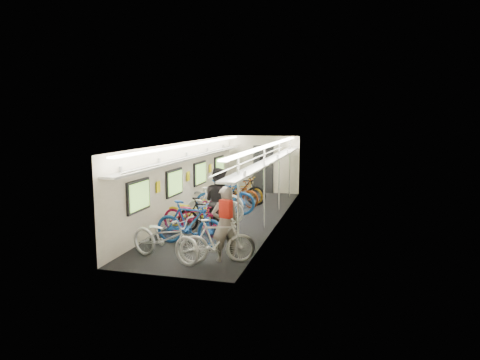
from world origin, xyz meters
The scene contains 16 objects.
train_car_shell centered at (-0.36, 0.71, 1.66)m, with size 10.00×10.00×10.00m.
bicycle_0 centered at (-0.34, -4.12, 0.52)m, with size 0.69×1.97×1.03m, color silver.
bicycle_1 centered at (-0.23, -2.91, 0.56)m, with size 0.53×1.87×1.12m, color #184694.
bicycle_2 centered at (-0.47, -2.02, 0.52)m, with size 0.69×1.99×1.04m, color maroon.
bicycle_3 centered at (-0.27, -1.72, 0.49)m, with size 0.46×1.64×0.99m, color black.
bicycle_4 centered at (-0.79, -1.34, 0.46)m, with size 0.62×1.77×0.93m, color yellow.
bicycle_5 centered at (-0.35, -0.58, 0.54)m, with size 0.51×1.81×1.09m, color white.
bicycle_6 centered at (-0.68, 0.54, 0.55)m, with size 0.74×2.11×1.11m, color #A2A2A6.
bicycle_7 centered at (-0.35, 0.51, 0.59)m, with size 0.55×1.96×1.18m, color navy.
bicycle_8 centered at (-0.39, 1.89, 0.49)m, with size 0.65×1.88×0.99m, color maroon.
bicycle_9 centered at (-0.26, 2.20, 0.56)m, with size 0.52×1.86×1.11m, color black.
bicycle_10 centered at (-0.39, 2.40, 0.50)m, with size 0.66×1.91×1.00m, color #BC8311.
bicycle_11 centered at (0.83, -4.00, 0.50)m, with size 0.47×1.66×1.00m, color white.
passenger_near centered at (0.95, -3.79, 0.84)m, with size 0.61×0.40×1.68m, color gray.
passenger_mid centered at (0.17, -1.80, 0.92)m, with size 0.90×0.70×1.84m, color black.
backpack centered at (1.10, -4.24, 1.28)m, with size 0.26×0.14×0.38m, color red.
Camera 1 is at (3.61, -12.58, 3.17)m, focal length 32.00 mm.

